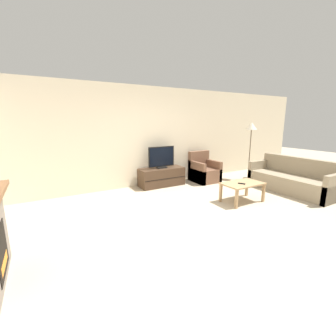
% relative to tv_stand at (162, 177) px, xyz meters
% --- Properties ---
extents(ground_plane, '(24.00, 24.00, 0.00)m').
position_rel_tv_stand_xyz_m(ground_plane, '(-0.23, -2.25, -0.25)').
color(ground_plane, tan).
extents(wall_back, '(12.00, 0.06, 2.70)m').
position_rel_tv_stand_xyz_m(wall_back, '(-0.23, 0.33, 1.10)').
color(wall_back, beige).
rests_on(wall_back, ground).
extents(tv_stand, '(1.26, 0.52, 0.50)m').
position_rel_tv_stand_xyz_m(tv_stand, '(0.00, 0.00, 0.00)').
color(tv_stand, '#422D1E').
rests_on(tv_stand, ground).
extents(tv, '(0.78, 0.18, 0.60)m').
position_rel_tv_stand_xyz_m(tv, '(0.00, -0.00, 0.53)').
color(tv, black).
rests_on(tv, tv_stand).
extents(armchair, '(0.70, 0.76, 0.88)m').
position_rel_tv_stand_xyz_m(armchair, '(1.33, -0.20, 0.04)').
color(armchair, brown).
rests_on(armchair, ground).
extents(coffee_table, '(0.92, 0.55, 0.44)m').
position_rel_tv_stand_xyz_m(coffee_table, '(0.96, -2.03, 0.12)').
color(coffee_table, '#A37F56').
rests_on(coffee_table, ground).
extents(remote, '(0.11, 0.15, 0.02)m').
position_rel_tv_stand_xyz_m(remote, '(0.87, -2.08, 0.20)').
color(remote, black).
rests_on(remote, coffee_table).
extents(couch, '(0.81, 2.06, 0.86)m').
position_rel_tv_stand_xyz_m(couch, '(2.67, -2.12, 0.04)').
color(couch, gray).
rests_on(couch, ground).
extents(floor_lamp, '(0.32, 0.32, 1.75)m').
position_rel_tv_stand_xyz_m(floor_lamp, '(2.71, -0.68, 1.25)').
color(floor_lamp, black).
rests_on(floor_lamp, ground).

